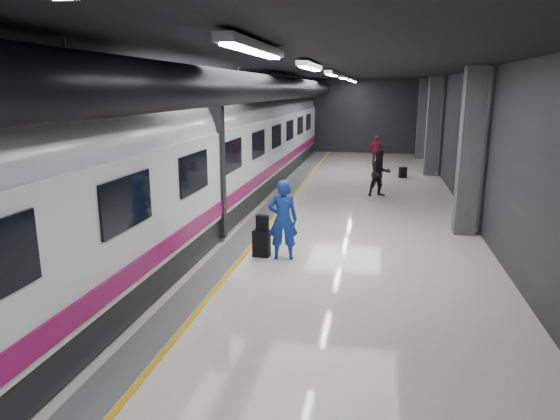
{
  "coord_description": "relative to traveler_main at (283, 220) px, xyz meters",
  "views": [
    {
      "loc": [
        2.11,
        -12.14,
        3.9
      ],
      "look_at": [
        -0.01,
        -1.33,
        1.24
      ],
      "focal_mm": 32.0,
      "sensor_mm": 36.0,
      "label": 1
    }
  ],
  "objects": [
    {
      "name": "ground",
      "position": [
        -0.02,
        1.12,
        -0.95
      ],
      "size": [
        40.0,
        40.0,
        0.0
      ],
      "primitive_type": "plane",
      "color": "silver",
      "rests_on": "ground"
    },
    {
      "name": "platform_hall",
      "position": [
        -0.31,
        2.07,
        2.59
      ],
      "size": [
        10.02,
        40.02,
        4.51
      ],
      "color": "black",
      "rests_on": "ground"
    },
    {
      "name": "train",
      "position": [
        -3.27,
        1.12,
        1.12
      ],
      "size": [
        3.05,
        38.0,
        4.05
      ],
      "color": "black",
      "rests_on": "ground"
    },
    {
      "name": "traveler_main",
      "position": [
        0.0,
        0.0,
        0.0
      ],
      "size": [
        0.77,
        0.58,
        1.9
      ],
      "primitive_type": "imported",
      "rotation": [
        0.0,
        0.0,
        3.34
      ],
      "color": "blue",
      "rests_on": "ground"
    },
    {
      "name": "suitcase_main",
      "position": [
        -0.54,
        0.07,
        -0.63
      ],
      "size": [
        0.41,
        0.28,
        0.65
      ],
      "primitive_type": "cube",
      "rotation": [
        0.0,
        0.0,
        -0.07
      ],
      "color": "black",
      "rests_on": "ground"
    },
    {
      "name": "shoulder_bag",
      "position": [
        -0.51,
        0.06,
        -0.12
      ],
      "size": [
        0.31,
        0.21,
        0.38
      ],
      "primitive_type": "cube",
      "rotation": [
        0.0,
        0.0,
        -0.21
      ],
      "color": "black",
      "rests_on": "suitcase_main"
    },
    {
      "name": "traveler_far_a",
      "position": [
        2.21,
        7.7,
        -0.08
      ],
      "size": [
        1.04,
        0.95,
        1.75
      ],
      "primitive_type": "imported",
      "rotation": [
        0.0,
        0.0,
        0.41
      ],
      "color": "black",
      "rests_on": "ground"
    },
    {
      "name": "traveler_far_b",
      "position": [
        1.99,
        15.17,
        -0.15
      ],
      "size": [
        0.97,
        0.47,
        1.61
      ],
      "primitive_type": "imported",
      "rotation": [
        0.0,
        0.0,
        0.08
      ],
      "color": "maroon",
      "rests_on": "ground"
    },
    {
      "name": "suitcase_far",
      "position": [
        3.26,
        12.03,
        -0.71
      ],
      "size": [
        0.38,
        0.32,
        0.48
      ],
      "primitive_type": "cube",
      "rotation": [
        0.0,
        0.0,
        0.39
      ],
      "color": "black",
      "rests_on": "ground"
    }
  ]
}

